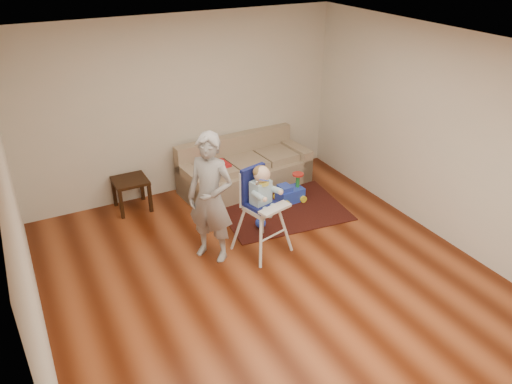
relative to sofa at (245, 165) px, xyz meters
name	(u,v)px	position (x,y,z in m)	size (l,w,h in m)	color
ground	(272,280)	(-0.80, -2.30, -0.40)	(5.50, 5.50, 0.00)	#471908
room_envelope	(251,117)	(-0.80, -1.77, 1.48)	(5.04, 5.52, 2.72)	silver
sofa	(245,165)	(0.00, 0.00, 0.00)	(2.13, 1.02, 0.80)	gray
side_table	(132,194)	(-1.80, 0.17, -0.16)	(0.48, 0.48, 0.48)	black
area_rug	(282,210)	(0.16, -0.91, -0.39)	(1.78, 1.34, 0.01)	black
ride_on_toy	(290,188)	(0.39, -0.74, -0.17)	(0.40, 0.29, 0.44)	blue
toy_ball	(261,223)	(-0.37, -1.22, -0.31)	(0.15, 0.15, 0.15)	blue
high_chair	(262,211)	(-0.61, -1.68, 0.18)	(0.68, 0.68, 1.21)	silver
adult	(211,198)	(-1.22, -1.51, 0.43)	(0.61, 0.40, 1.66)	gray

